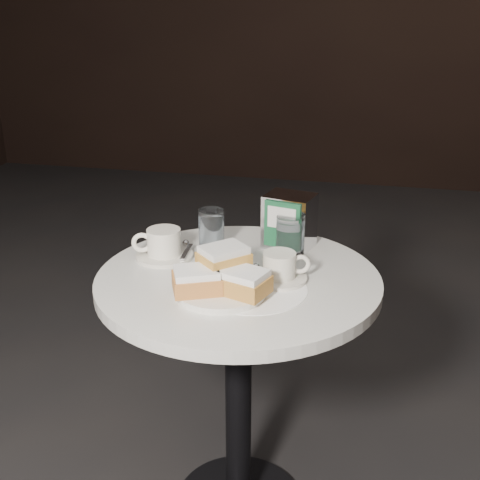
% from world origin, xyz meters
% --- Properties ---
extents(cafe_table, '(0.70, 0.70, 0.74)m').
position_xyz_m(cafe_table, '(0.00, 0.00, 0.55)').
color(cafe_table, black).
rests_on(cafe_table, ground).
extents(sugar_spill, '(0.31, 0.31, 0.00)m').
position_xyz_m(sugar_spill, '(0.05, -0.07, 0.75)').
color(sugar_spill, white).
rests_on(sugar_spill, cafe_table).
extents(beignet_plate, '(0.24, 0.23, 0.10)m').
position_xyz_m(beignet_plate, '(-0.01, -0.11, 0.78)').
color(beignet_plate, silver).
rests_on(beignet_plate, cafe_table).
extents(coffee_cup_left, '(0.19, 0.19, 0.08)m').
position_xyz_m(coffee_cup_left, '(-0.22, 0.06, 0.78)').
color(coffee_cup_left, silver).
rests_on(coffee_cup_left, cafe_table).
extents(coffee_cup_right, '(0.17, 0.17, 0.07)m').
position_xyz_m(coffee_cup_right, '(0.10, -0.00, 0.78)').
color(coffee_cup_right, beige).
rests_on(coffee_cup_right, cafe_table).
extents(water_glass_left, '(0.09, 0.09, 0.11)m').
position_xyz_m(water_glass_left, '(-0.11, 0.15, 0.80)').
color(water_glass_left, white).
rests_on(water_glass_left, cafe_table).
extents(water_glass_right, '(0.08, 0.08, 0.11)m').
position_xyz_m(water_glass_right, '(0.10, 0.15, 0.80)').
color(water_glass_right, white).
rests_on(water_glass_right, cafe_table).
extents(napkin_dispenser, '(0.15, 0.13, 0.15)m').
position_xyz_m(napkin_dispenser, '(0.09, 0.21, 0.82)').
color(napkin_dispenser, silver).
rests_on(napkin_dispenser, cafe_table).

